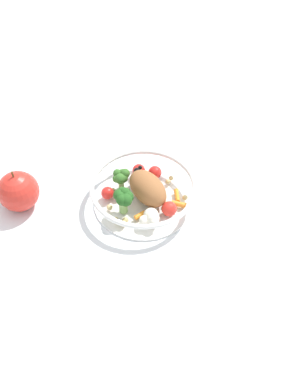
{
  "coord_description": "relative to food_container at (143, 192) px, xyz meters",
  "views": [
    {
      "loc": [
        -0.5,
        0.13,
        0.58
      ],
      "look_at": [
        -0.01,
        -0.0,
        0.03
      ],
      "focal_mm": 36.88,
      "sensor_mm": 36.0,
      "label": 1
    }
  ],
  "objects": [
    {
      "name": "ground_plane",
      "position": [
        0.01,
        -0.0,
        -0.03
      ],
      "size": [
        2.4,
        2.4,
        0.0
      ],
      "primitive_type": "plane",
      "color": "white"
    },
    {
      "name": "food_container",
      "position": [
        0.0,
        0.0,
        0.0
      ],
      "size": [
        0.2,
        0.2,
        0.06
      ],
      "color": "white",
      "rests_on": "ground_plane"
    },
    {
      "name": "loose_apple",
      "position": [
        0.05,
        0.23,
        0.01
      ],
      "size": [
        0.08,
        0.08,
        0.09
      ],
      "color": "red",
      "rests_on": "ground_plane"
    }
  ]
}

